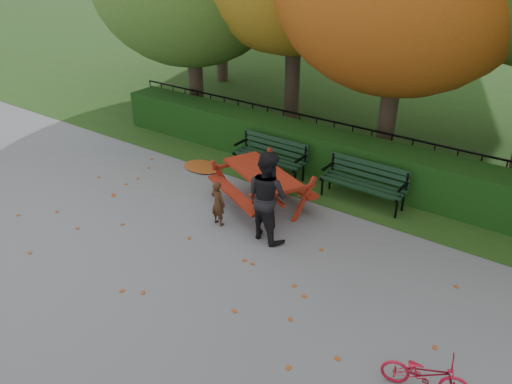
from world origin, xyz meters
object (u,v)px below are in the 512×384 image
Objects in this scene: bench_left at (271,153)px; bicycle at (425,373)px; bench_right at (365,180)px; child at (218,203)px; adult at (267,196)px; picnic_table at (262,179)px.

bicycle is (5.16, -4.17, -0.24)m from bench_left.
child reaches higher than bench_right.
bicycle is (3.64, -1.80, -0.60)m from adult.
bicycle is at bearing 167.40° from child.
child is (-0.29, -1.07, -0.18)m from picnic_table.
bench_left is 2.84m from adult.
bench_right is at bearing 18.39° from bicycle.
bench_right is 2.20m from picnic_table.
adult is at bearing -110.35° from bench_right.
bench_right reaches higher than bicycle.
bench_left is 1.02× the size of adult.
bench_left is 1.66m from picnic_table.
adult reaches higher than bicycle.
picnic_table is (-1.64, -1.47, 0.13)m from bench_right.
child is at bearing -127.26° from bench_right.
bench_left is 1.00× the size of bench_right.
adult is at bearing -25.34° from picnic_table.
bicycle is (2.76, -4.17, -0.24)m from bench_right.
bench_right is at bearing -120.75° from child.
child is 0.87× the size of bicycle.
picnic_table reaches higher than bench_left.
adult is 4.10m from bicycle.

